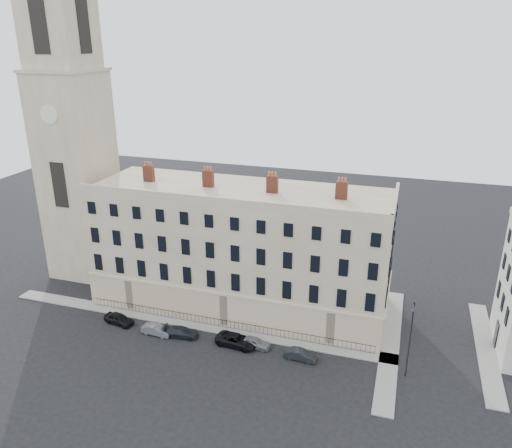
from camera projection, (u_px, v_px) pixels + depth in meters
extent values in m
plane|color=black|center=(258.00, 364.00, 52.02)|extent=(160.00, 160.00, 0.00)
cube|color=tan|center=(240.00, 248.00, 61.73)|extent=(36.00, 12.00, 15.00)
cube|color=beige|center=(224.00, 310.00, 58.27)|extent=(36.10, 0.18, 4.00)
cube|color=beige|center=(386.00, 309.00, 58.59)|extent=(0.18, 12.10, 4.00)
cube|color=tan|center=(222.00, 201.00, 53.71)|extent=(36.00, 0.35, 0.80)
cube|color=tan|center=(395.00, 200.00, 53.89)|extent=(0.35, 12.00, 0.80)
cube|color=brown|center=(149.00, 173.00, 62.09)|extent=(1.30, 0.70, 2.00)
cube|color=brown|center=(208.00, 179.00, 59.84)|extent=(1.30, 0.70, 2.00)
cube|color=brown|center=(272.00, 184.00, 57.58)|extent=(1.30, 0.70, 2.00)
cube|color=brown|center=(342.00, 190.00, 55.33)|extent=(1.30, 0.70, 2.00)
cube|color=tan|center=(79.00, 177.00, 67.97)|extent=(8.00, 8.00, 28.00)
cube|color=tan|center=(59.00, 28.00, 61.21)|extent=(7.04, 7.04, 10.00)
cube|color=black|center=(38.00, 22.00, 57.85)|extent=(2.20, 0.14, 7.00)
cylinder|color=white|center=(49.00, 115.00, 61.15)|extent=(2.40, 0.14, 2.40)
cube|color=gray|center=(190.00, 323.00, 59.27)|extent=(48.00, 2.00, 0.12)
cube|color=gray|center=(390.00, 343.00, 55.46)|extent=(2.00, 24.00, 0.12)
cube|color=gray|center=(486.00, 349.00, 54.42)|extent=(2.00, 20.00, 0.12)
cube|color=black|center=(222.00, 320.00, 58.16)|extent=(35.00, 0.04, 0.04)
cube|color=black|center=(223.00, 327.00, 58.48)|extent=(35.00, 0.04, 0.04)
imported|color=black|center=(119.00, 319.00, 59.11)|extent=(4.00, 2.16, 1.29)
imported|color=slate|center=(157.00, 330.00, 57.02)|extent=(3.66, 1.46, 1.18)
imported|color=#1E2329|center=(181.00, 332.00, 56.59)|extent=(4.18, 2.10, 1.17)
imported|color=black|center=(237.00, 340.00, 54.95)|extent=(4.89, 2.55, 1.31)
imported|color=gray|center=(255.00, 342.00, 54.65)|extent=(3.59, 1.54, 1.21)
imported|color=black|center=(301.00, 355.00, 52.60)|extent=(3.50, 1.36, 1.14)
cylinder|color=#2B2A2E|center=(410.00, 340.00, 48.70)|extent=(0.17, 0.17, 8.51)
cylinder|color=#2B2A2E|center=(414.00, 306.00, 46.59)|extent=(0.26, 1.60, 0.11)
cube|color=#2B2A2E|center=(413.00, 311.00, 45.97)|extent=(0.24, 0.55, 0.13)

